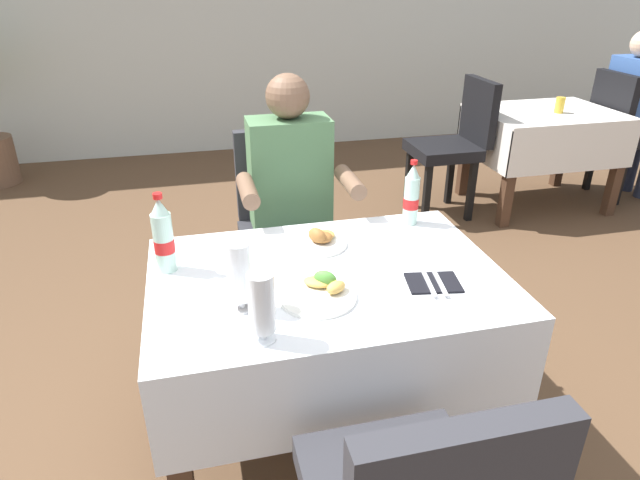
# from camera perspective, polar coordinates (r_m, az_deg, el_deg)

# --- Properties ---
(ground_plane) EXTENTS (11.00, 11.00, 0.00)m
(ground_plane) POSITION_cam_1_polar(r_m,az_deg,el_deg) (2.26, -2.62, -20.49)
(ground_plane) COLOR brown
(main_dining_table) EXTENTS (1.19, 0.83, 0.72)m
(main_dining_table) POSITION_cam_1_polar(r_m,az_deg,el_deg) (1.95, 0.69, -7.79)
(main_dining_table) COLOR white
(main_dining_table) RESTS_ON ground
(chair_far_diner_seat) EXTENTS (0.44, 0.50, 0.97)m
(chair_far_diner_seat) POSITION_cam_1_polar(r_m,az_deg,el_deg) (2.64, -3.58, 1.79)
(chair_far_diner_seat) COLOR #2D2D33
(chair_far_diner_seat) RESTS_ON ground
(seated_diner_far) EXTENTS (0.50, 0.46, 1.26)m
(seated_diner_far) POSITION_cam_1_polar(r_m,az_deg,el_deg) (2.48, -2.86, 4.11)
(seated_diner_far) COLOR #282D42
(seated_diner_far) RESTS_ON ground
(plate_near_camera) EXTENTS (0.24, 0.24, 0.07)m
(plate_near_camera) POSITION_cam_1_polar(r_m,az_deg,el_deg) (1.74, 0.07, -5.30)
(plate_near_camera) COLOR white
(plate_near_camera) RESTS_ON main_dining_table
(plate_far_diner) EXTENTS (0.22, 0.22, 0.07)m
(plate_far_diner) POSITION_cam_1_polar(r_m,az_deg,el_deg) (2.05, -0.11, 0.02)
(plate_far_diner) COLOR white
(plate_far_diner) RESTS_ON main_dining_table
(beer_glass_left) EXTENTS (0.07, 0.07, 0.21)m
(beer_glass_left) POSITION_cam_1_polar(r_m,az_deg,el_deg) (1.50, -6.05, -6.74)
(beer_glass_left) COLOR white
(beer_glass_left) RESTS_ON main_dining_table
(beer_glass_middle) EXTENTS (0.07, 0.07, 0.22)m
(beer_glass_middle) POSITION_cam_1_polar(r_m,az_deg,el_deg) (1.64, -8.30, -3.74)
(beer_glass_middle) COLOR white
(beer_glass_middle) RESTS_ON main_dining_table
(cola_bottle_primary) EXTENTS (0.06, 0.06, 0.27)m
(cola_bottle_primary) POSITION_cam_1_polar(r_m,az_deg,el_deg) (2.21, 9.46, 4.50)
(cola_bottle_primary) COLOR silver
(cola_bottle_primary) RESTS_ON main_dining_table
(cola_bottle_secondary) EXTENTS (0.07, 0.07, 0.28)m
(cola_bottle_secondary) POSITION_cam_1_polar(r_m,az_deg,el_deg) (1.90, -15.93, 0.27)
(cola_bottle_secondary) COLOR silver
(cola_bottle_secondary) RESTS_ON main_dining_table
(napkin_cutlery_set) EXTENTS (0.19, 0.20, 0.01)m
(napkin_cutlery_set) POSITION_cam_1_polar(r_m,az_deg,el_deg) (1.84, 11.65, -4.32)
(napkin_cutlery_set) COLOR black
(napkin_cutlery_set) RESTS_ON main_dining_table
(background_dining_table) EXTENTS (0.99, 0.76, 0.72)m
(background_dining_table) POSITION_cam_1_polar(r_m,az_deg,el_deg) (4.44, 22.08, 10.00)
(background_dining_table) COLOR white
(background_dining_table) RESTS_ON ground
(background_chair_left) EXTENTS (0.50, 0.44, 0.97)m
(background_chair_left) POSITION_cam_1_polar(r_m,az_deg,el_deg) (4.08, 13.85, 10.03)
(background_chair_left) COLOR black
(background_chair_left) RESTS_ON ground
(background_chair_right) EXTENTS (0.50, 0.44, 0.97)m
(background_chair_right) POSITION_cam_1_polar(r_m,az_deg,el_deg) (4.87, 29.01, 10.13)
(background_chair_right) COLOR black
(background_chair_right) RESTS_ON ground
(background_patron) EXTENTS (0.46, 0.50, 1.26)m
(background_patron) POSITION_cam_1_polar(r_m,az_deg,el_deg) (4.87, 29.86, 11.87)
(background_patron) COLOR #282D42
(background_patron) RESTS_ON ground
(background_table_tumbler) EXTENTS (0.06, 0.06, 0.11)m
(background_table_tumbler) POSITION_cam_1_polar(r_m,az_deg,el_deg) (4.36, 23.59, 12.70)
(background_table_tumbler) COLOR gold
(background_table_tumbler) RESTS_ON background_dining_table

